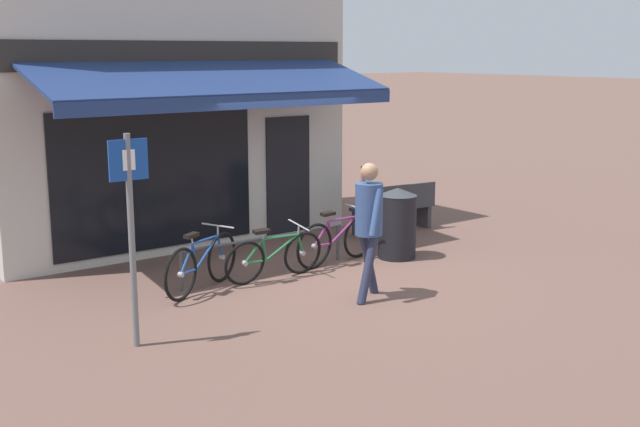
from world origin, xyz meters
The scene contains 10 objects.
ground_plane centered at (0.00, 0.00, 0.00)m, with size 160.00×160.00×0.00m, color brown.
shop_front centered at (-0.79, 4.16, 2.95)m, with size 6.12×4.60×5.91m.
bike_rack_rail centered at (-0.68, 0.80, 0.46)m, with size 2.82×0.04×0.57m.
bicycle_blue centered at (-1.81, 0.63, 0.38)m, with size 1.55×0.85×0.86m.
bicycle_green centered at (-0.74, 0.48, 0.35)m, with size 1.63×0.52×0.81m.
bicycle_purple centered at (0.54, 0.64, 0.38)m, with size 1.71×0.52×0.86m.
pedestrian_adult centered at (-0.24, -0.98, 1.12)m, with size 0.59×0.65×1.82m.
litter_bin centered at (1.51, 0.35, 0.56)m, with size 0.60×0.60×1.12m.
parking_sign centered at (-3.42, -0.76, 1.45)m, with size 0.44×0.07×2.36m.
park_bench centered at (2.73, 1.74, 0.46)m, with size 1.64×0.61×0.87m.
Camera 1 is at (-6.90, -8.69, 3.22)m, focal length 45.00 mm.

